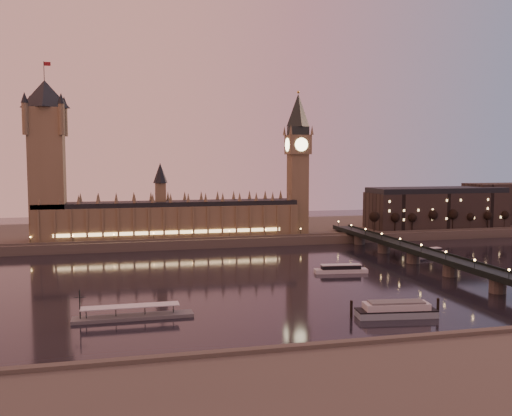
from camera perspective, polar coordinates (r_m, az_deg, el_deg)
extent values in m
plane|color=black|center=(294.95, 1.39, -6.96)|extent=(700.00, 700.00, 0.00)
cube|color=#423D35|center=(459.57, -0.38, -2.27)|extent=(560.00, 130.00, 6.00)
cube|color=brown|center=(403.47, -8.64, -1.34)|extent=(180.00, 26.00, 22.00)
cube|color=black|center=(402.29, -8.66, 0.44)|extent=(180.00, 22.00, 3.20)
cube|color=#FFCC7F|center=(390.83, -8.45, -2.43)|extent=(153.00, 0.25, 2.20)
cube|color=brown|center=(402.07, -20.14, 3.11)|extent=(22.00, 22.00, 88.00)
cone|color=black|center=(404.11, -20.37, 10.64)|extent=(31.68, 31.68, 18.00)
cylinder|color=black|center=(405.94, -20.44, 12.74)|extent=(0.44, 0.44, 12.00)
cube|color=maroon|center=(406.37, -20.14, 13.38)|extent=(4.00, 0.15, 2.50)
cube|color=brown|center=(420.80, 4.19, 1.42)|extent=(13.00, 13.00, 58.00)
cube|color=brown|center=(420.12, 4.22, 6.33)|extent=(16.00, 16.00, 14.00)
cylinder|color=#FFEAA5|center=(412.35, 4.57, 6.35)|extent=(9.60, 0.35, 9.60)
cylinder|color=#FFEAA5|center=(417.67, 3.15, 6.34)|extent=(0.35, 9.60, 9.60)
cube|color=black|center=(420.48, 4.23, 7.69)|extent=(13.00, 13.00, 6.00)
cone|color=black|center=(421.46, 4.24, 9.73)|extent=(17.68, 17.68, 24.00)
sphere|color=gold|center=(422.73, 4.25, 11.48)|extent=(2.00, 2.00, 2.00)
cube|color=black|center=(329.36, 17.09, -4.51)|extent=(13.00, 260.00, 2.00)
cube|color=black|center=(325.96, 16.14, -4.31)|extent=(0.60, 260.00, 1.00)
cube|color=black|center=(332.38, 18.03, -4.18)|extent=(0.60, 260.00, 1.00)
cube|color=black|center=(476.91, 17.56, -0.19)|extent=(110.00, 36.00, 28.00)
cube|color=black|center=(475.80, 17.61, 1.73)|extent=(108.00, 34.00, 4.00)
cube|color=black|center=(525.98, 23.41, 0.42)|extent=(60.00, 30.00, 34.00)
cylinder|color=black|center=(433.10, 11.89, -1.74)|extent=(0.70, 0.70, 10.25)
sphere|color=black|center=(432.52, 11.90, -1.04)|extent=(6.83, 6.83, 6.83)
cylinder|color=black|center=(440.06, 13.72, -1.67)|extent=(0.70, 0.70, 10.25)
sphere|color=black|center=(439.49, 13.74, -0.98)|extent=(6.83, 6.83, 6.83)
cylinder|color=black|center=(447.46, 15.50, -1.60)|extent=(0.70, 0.70, 10.25)
sphere|color=black|center=(446.90, 15.51, -0.92)|extent=(6.83, 6.83, 6.83)
cylinder|color=black|center=(455.27, 17.21, -1.54)|extent=(0.70, 0.70, 10.25)
sphere|color=black|center=(454.72, 17.23, -0.87)|extent=(6.83, 6.83, 6.83)
cylinder|color=black|center=(463.48, 18.87, -1.47)|extent=(0.70, 0.70, 10.25)
sphere|color=black|center=(462.94, 18.88, -0.81)|extent=(6.83, 6.83, 6.83)
cylinder|color=black|center=(472.06, 20.46, -1.40)|extent=(0.70, 0.70, 10.25)
sphere|color=black|center=(471.53, 20.48, -0.76)|extent=(6.83, 6.83, 6.83)
cylinder|color=black|center=(480.99, 22.00, -1.34)|extent=(0.70, 0.70, 10.25)
sphere|color=black|center=(480.47, 22.02, -0.70)|extent=(6.83, 6.83, 6.83)
cylinder|color=black|center=(490.26, 23.48, -1.28)|extent=(0.70, 0.70, 10.25)
sphere|color=black|center=(489.75, 23.50, -0.65)|extent=(6.83, 6.83, 6.83)
cube|color=silver|center=(309.95, 8.49, -6.23)|extent=(28.91, 9.78, 2.08)
cube|color=black|center=(309.56, 8.49, -5.86)|extent=(21.45, 7.72, 2.08)
cube|color=silver|center=(309.33, 8.49, -5.63)|extent=(22.05, 8.04, 0.38)
cube|color=silver|center=(378.39, 16.80, -4.36)|extent=(24.36, 8.59, 2.02)
cube|color=black|center=(378.07, 16.80, -4.06)|extent=(18.08, 6.83, 2.02)
cube|color=silver|center=(377.89, 16.81, -3.88)|extent=(18.58, 7.12, 0.37)
cube|color=#859CA9|center=(230.22, 13.83, -10.21)|extent=(31.73, 12.72, 2.51)
cube|color=black|center=(229.84, 13.84, -9.85)|extent=(31.73, 12.72, 0.48)
cube|color=silver|center=(229.46, 13.85, -9.49)|extent=(25.87, 10.99, 2.51)
cube|color=#595B5E|center=(229.07, 13.86, -9.11)|extent=(21.92, 9.52, 0.67)
cylinder|color=black|center=(225.38, 9.51, -9.93)|extent=(1.06, 1.06, 6.55)
cylinder|color=black|center=(236.89, 17.73, -9.37)|extent=(1.06, 1.06, 6.55)
cube|color=#595B5E|center=(226.37, -12.15, -10.60)|extent=(45.48, 7.58, 1.30)
cube|color=silver|center=(225.25, -12.45, -9.56)|extent=(36.82, 6.50, 0.32)
cylinder|color=black|center=(225.22, -17.21, -9.20)|extent=(0.43, 0.43, 10.83)
cylinder|color=black|center=(224.58, -17.22, -8.53)|extent=(4.33, 0.26, 0.26)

